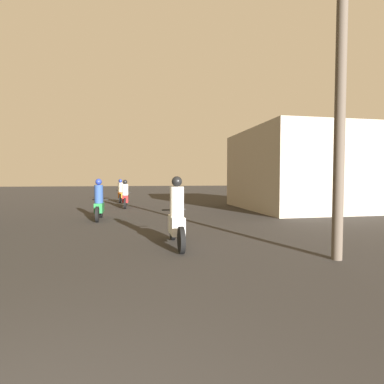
{
  "coord_description": "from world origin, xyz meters",
  "views": [
    {
      "loc": [
        0.85,
        -0.99,
        1.59
      ],
      "look_at": [
        4.31,
        16.68,
        0.75
      ],
      "focal_mm": 28.0,
      "sensor_mm": 36.0,
      "label": 1
    }
  ],
  "objects_px": {
    "utility_pole_near": "(341,73)",
    "motorcycle_white": "(177,218)",
    "motorcycle_green": "(99,203)",
    "building_right_near": "(295,170)",
    "motorcycle_orange": "(120,193)",
    "motorcycle_red": "(125,196)"
  },
  "relations": [
    {
      "from": "utility_pole_near",
      "to": "motorcycle_white",
      "type": "bearing_deg",
      "value": 148.98
    },
    {
      "from": "motorcycle_white",
      "to": "motorcycle_green",
      "type": "distance_m",
      "value": 5.44
    },
    {
      "from": "motorcycle_green",
      "to": "utility_pole_near",
      "type": "xyz_separation_m",
      "value": [
        5.17,
        -6.69,
        2.95
      ]
    },
    {
      "from": "motorcycle_white",
      "to": "building_right_near",
      "type": "relative_size",
      "value": 0.3
    },
    {
      "from": "motorcycle_orange",
      "to": "utility_pole_near",
      "type": "relative_size",
      "value": 0.29
    },
    {
      "from": "motorcycle_white",
      "to": "utility_pole_near",
      "type": "bearing_deg",
      "value": -39.51
    },
    {
      "from": "motorcycle_green",
      "to": "motorcycle_orange",
      "type": "distance_m",
      "value": 8.44
    },
    {
      "from": "motorcycle_white",
      "to": "motorcycle_red",
      "type": "bearing_deg",
      "value": 89.92
    },
    {
      "from": "motorcycle_green",
      "to": "motorcycle_orange",
      "type": "xyz_separation_m",
      "value": [
        0.44,
        8.43,
        -0.01
      ]
    },
    {
      "from": "building_right_near",
      "to": "utility_pole_near",
      "type": "relative_size",
      "value": 0.98
    },
    {
      "from": "motorcycle_green",
      "to": "motorcycle_orange",
      "type": "relative_size",
      "value": 0.95
    },
    {
      "from": "motorcycle_green",
      "to": "building_right_near",
      "type": "height_order",
      "value": "building_right_near"
    },
    {
      "from": "motorcycle_red",
      "to": "motorcycle_orange",
      "type": "bearing_deg",
      "value": 90.77
    },
    {
      "from": "motorcycle_white",
      "to": "motorcycle_green",
      "type": "bearing_deg",
      "value": 106.16
    },
    {
      "from": "motorcycle_orange",
      "to": "utility_pole_near",
      "type": "height_order",
      "value": "utility_pole_near"
    },
    {
      "from": "motorcycle_green",
      "to": "building_right_near",
      "type": "distance_m",
      "value": 9.87
    },
    {
      "from": "motorcycle_red",
      "to": "building_right_near",
      "type": "xyz_separation_m",
      "value": [
        8.65,
        -2.36,
        1.4
      ]
    },
    {
      "from": "motorcycle_orange",
      "to": "building_right_near",
      "type": "distance_m",
      "value": 11.01
    },
    {
      "from": "motorcycle_white",
      "to": "motorcycle_orange",
      "type": "bearing_deg",
      "value": 89.32
    },
    {
      "from": "motorcycle_green",
      "to": "motorcycle_red",
      "type": "xyz_separation_m",
      "value": [
        0.85,
        4.69,
        -0.02
      ]
    },
    {
      "from": "motorcycle_orange",
      "to": "building_right_near",
      "type": "relative_size",
      "value": 0.3
    },
    {
      "from": "motorcycle_white",
      "to": "building_right_near",
      "type": "xyz_separation_m",
      "value": [
        7.22,
        7.28,
        1.35
      ]
    }
  ]
}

